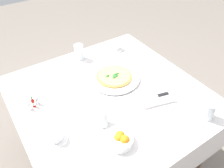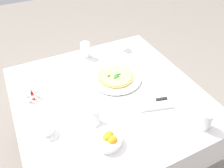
# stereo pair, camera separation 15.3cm
# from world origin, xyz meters

# --- Properties ---
(ground_plane) EXTENTS (8.00, 8.00, 0.00)m
(ground_plane) POSITION_xyz_m (0.00, 0.00, 0.00)
(ground_plane) COLOR slate
(dining_table) EXTENTS (1.18, 1.18, 0.74)m
(dining_table) POSITION_xyz_m (0.00, 0.00, 0.62)
(dining_table) COLOR white
(dining_table) RESTS_ON ground_plane
(pizza_plate) EXTENTS (0.36, 0.36, 0.02)m
(pizza_plate) POSITION_xyz_m (-0.11, -0.12, 0.75)
(pizza_plate) COLOR white
(pizza_plate) RESTS_ON dining_table
(pizza) EXTENTS (0.25, 0.25, 0.02)m
(pizza) POSITION_xyz_m (-0.11, -0.12, 0.77)
(pizza) COLOR #C68E47
(pizza) RESTS_ON pizza_plate
(coffee_cup_right_edge) EXTENTS (0.13, 0.13, 0.06)m
(coffee_cup_right_edge) POSITION_xyz_m (0.43, 0.14, 0.77)
(coffee_cup_right_edge) COLOR white
(coffee_cup_right_edge) RESTS_ON dining_table
(coffee_cup_far_left) EXTENTS (0.13, 0.13, 0.07)m
(coffee_cup_far_left) POSITION_xyz_m (-0.34, -0.44, 0.77)
(coffee_cup_far_left) COLOR white
(coffee_cup_far_left) RESTS_ON dining_table
(water_glass_near_left) EXTENTS (0.07, 0.07, 0.12)m
(water_glass_near_left) POSITION_xyz_m (-0.03, -0.48, 0.79)
(water_glass_near_left) COLOR white
(water_glass_near_left) RESTS_ON dining_table
(water_glass_back_corner) EXTENTS (0.07, 0.07, 0.11)m
(water_glass_back_corner) POSITION_xyz_m (-0.37, 0.48, 0.79)
(water_glass_back_corner) COLOR white
(water_glass_back_corner) RESTS_ON dining_table
(water_glass_left_edge) EXTENTS (0.07, 0.07, 0.11)m
(water_glass_left_edge) POSITION_xyz_m (0.17, 0.18, 0.79)
(water_glass_left_edge) COLOR white
(water_glass_left_edge) RESTS_ON dining_table
(napkin_folded) EXTENTS (0.25, 0.19, 0.02)m
(napkin_folded) POSITION_xyz_m (-0.22, 0.20, 0.75)
(napkin_folded) COLOR white
(napkin_folded) RESTS_ON dining_table
(dinner_knife) EXTENTS (0.19, 0.07, 0.01)m
(dinner_knife) POSITION_xyz_m (-0.22, 0.20, 0.76)
(dinner_knife) COLOR silver
(dinner_knife) RESTS_ON napkin_folded
(citrus_bowl) EXTENTS (0.15, 0.15, 0.07)m
(citrus_bowl) POSITION_xyz_m (0.16, 0.34, 0.77)
(citrus_bowl) COLOR white
(citrus_bowl) RESTS_ON dining_table
(hot_sauce_bottle) EXTENTS (0.02, 0.02, 0.08)m
(hot_sauce_bottle) POSITION_xyz_m (0.45, -0.17, 0.77)
(hot_sauce_bottle) COLOR #B7140F
(hot_sauce_bottle) RESTS_ON dining_table
(salt_shaker) EXTENTS (0.03, 0.03, 0.06)m
(salt_shaker) POSITION_xyz_m (0.48, -0.16, 0.77)
(salt_shaker) COLOR white
(salt_shaker) RESTS_ON dining_table
(pepper_shaker) EXTENTS (0.03, 0.03, 0.06)m
(pepper_shaker) POSITION_xyz_m (0.42, -0.18, 0.77)
(pepper_shaker) COLOR white
(pepper_shaker) RESTS_ON dining_table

